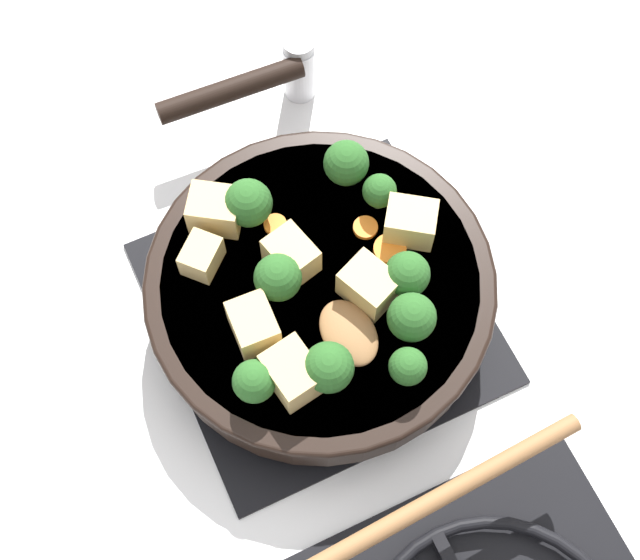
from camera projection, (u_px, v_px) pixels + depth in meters
name	position (u px, v px, depth m)	size (l,w,h in m)	color
ground_plane	(320.00, 312.00, 0.90)	(2.40, 2.40, 0.00)	white
front_burner_grate	(320.00, 308.00, 0.89)	(0.31, 0.31, 0.03)	black
skillet_pan	(319.00, 288.00, 0.85)	(0.33, 0.42, 0.06)	black
wooden_spoon	(406.00, 424.00, 0.77)	(0.26, 0.21, 0.02)	olive
tofu_cube_center_large	(410.00, 222.00, 0.83)	(0.05, 0.04, 0.04)	#DBB770
tofu_cube_near_handle	(253.00, 325.00, 0.79)	(0.05, 0.04, 0.04)	#DBB770
tofu_cube_east_chunk	(369.00, 285.00, 0.81)	(0.05, 0.04, 0.04)	#DBB770
tofu_cube_west_chunk	(291.00, 256.00, 0.82)	(0.05, 0.04, 0.04)	#DBB770
tofu_cube_back_piece	(202.00, 256.00, 0.82)	(0.04, 0.03, 0.03)	#DBB770
tofu_cube_front_piece	(293.00, 373.00, 0.77)	(0.05, 0.04, 0.04)	#DBB770
tofu_cube_mid_small	(215.00, 210.00, 0.84)	(0.05, 0.04, 0.04)	#DBB770
broccoli_floret_near_spoon	(407.00, 274.00, 0.80)	(0.04, 0.04, 0.05)	#709956
broccoli_floret_center_top	(346.00, 163.00, 0.85)	(0.04, 0.04, 0.05)	#709956
broccoli_floret_east_rim	(328.00, 367.00, 0.76)	(0.05, 0.05, 0.05)	#709956
broccoli_floret_west_rim	(379.00, 191.00, 0.84)	(0.03, 0.03, 0.04)	#709956
broccoli_floret_north_edge	(254.00, 381.00, 0.76)	(0.04, 0.04, 0.05)	#709956
broccoli_floret_south_cluster	(408.00, 367.00, 0.77)	(0.03, 0.03, 0.04)	#709956
broccoli_floret_mid_floret	(278.00, 278.00, 0.80)	(0.04, 0.04, 0.05)	#709956
broccoli_floret_small_inner	(412.00, 317.00, 0.78)	(0.04, 0.04, 0.05)	#709956
broccoli_floret_tall_stem	(248.00, 203.00, 0.83)	(0.05, 0.05, 0.05)	#709956
carrot_slice_orange_thin	(391.00, 252.00, 0.84)	(0.03, 0.03, 0.01)	orange
carrot_slice_near_center	(365.00, 228.00, 0.85)	(0.02, 0.02, 0.01)	orange
carrot_slice_edge_slice	(275.00, 225.00, 0.85)	(0.02, 0.02, 0.01)	orange
salt_shaker	(299.00, 67.00, 0.98)	(0.04, 0.04, 0.09)	white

